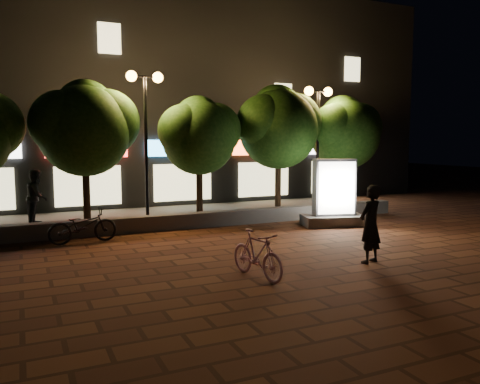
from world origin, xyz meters
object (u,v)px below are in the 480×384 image
tree_far_right (345,130)px  scooter_parked (83,226)px  tree_right (279,124)px  rider (370,224)px  scooter_pink (257,254)px  ad_kiosk (334,199)px  street_lamp_right (318,116)px  pedestrian (37,197)px  tree_left (86,125)px  street_lamp_left (145,108)px  tree_mid (200,133)px

tree_far_right → scooter_parked: bearing=-167.3°
tree_right → rider: bearing=-102.9°
scooter_pink → ad_kiosk: bearing=30.6°
tree_far_right → street_lamp_right: 1.66m
rider → pedestrian: (-7.10, 8.71, 0.08)m
tree_right → rider: (-1.76, -7.67, -2.62)m
tree_left → street_lamp_left: bearing=-7.7°
street_lamp_right → tree_left: bearing=178.3°
street_lamp_right → scooter_parked: bearing=-166.8°
tree_left → rider: bearing=-54.2°
ad_kiosk → tree_left: bearing=158.2°
tree_right → scooter_pink: 9.57m
rider → pedestrian: size_ratio=1.00×
tree_mid → tree_far_right: bearing=0.0°
street_lamp_right → scooter_parked: size_ratio=2.59×
street_lamp_right → tree_right: bearing=170.9°
tree_mid → street_lamp_left: street_lamp_left is taller
ad_kiosk → scooter_parked: 8.27m
tree_mid → rider: (1.55, -7.67, -2.27)m
tree_left → scooter_parked: bearing=-100.8°
scooter_parked → ad_kiosk: bearing=-100.2°
tree_left → street_lamp_right: street_lamp_right is taller
ad_kiosk → scooter_parked: (-8.23, 0.63, -0.43)m
street_lamp_left → rider: street_lamp_left is taller
tree_far_right → ad_kiosk: (-2.74, -3.10, -2.44)m
ad_kiosk → pedestrian: size_ratio=1.24×
tree_far_right → ad_kiosk: size_ratio=2.04×
tree_mid → pedestrian: size_ratio=2.39×
tree_left → tree_far_right: 10.50m
tree_right → pedestrian: size_ratio=2.69×
tree_mid → pedestrian: (-5.55, 1.04, -2.19)m
pedestrian → tree_left: bearing=-109.4°
street_lamp_right → pedestrian: street_lamp_right is taller
scooter_pink → rider: size_ratio=0.91×
tree_mid → ad_kiosk: size_ratio=1.93×
tree_far_right → street_lamp_left: (-8.55, -0.26, 0.66)m
street_lamp_right → scooter_parked: 10.25m
scooter_pink → tree_right: bearing=47.5°
tree_far_right → scooter_pink: size_ratio=2.78×
street_lamp_right → scooter_pink: 10.40m
tree_mid → tree_far_right: size_ratio=0.95×
tree_far_right → street_lamp_right: bearing=-170.4°
tree_left → tree_far_right: size_ratio=1.03×
tree_mid → street_lamp_right: size_ratio=0.90×
rider → ad_kiosk: bearing=-134.9°
scooter_pink → pedestrian: size_ratio=0.91×
rider → scooter_parked: (-6.01, 5.21, -0.44)m
ad_kiosk → scooter_pink: (-5.26, -4.60, -0.42)m
tree_left → tree_mid: tree_left is taller
street_lamp_left → scooter_parked: size_ratio=2.70×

